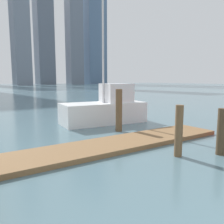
# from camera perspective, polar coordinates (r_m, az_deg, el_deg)

# --- Properties ---
(ground_plane) EXTENTS (300.00, 300.00, 0.00)m
(ground_plane) POSITION_cam_1_polar(r_m,az_deg,el_deg) (18.73, -23.01, -0.92)
(ground_plane) COLOR slate
(floating_dock) EXTENTS (10.58, 2.00, 0.18)m
(floating_dock) POSITION_cam_1_polar(r_m,az_deg,el_deg) (9.41, 0.68, -8.01)
(floating_dock) COLOR olive
(floating_dock) RESTS_ON ground_plane
(dock_piling_0) EXTENTS (0.30, 0.30, 1.68)m
(dock_piling_0) POSITION_cam_1_polar(r_m,az_deg,el_deg) (9.14, 25.42, -4.45)
(dock_piling_0) COLOR #473826
(dock_piling_0) RESTS_ON ground_plane
(dock_piling_2) EXTENTS (0.34, 0.34, 2.21)m
(dock_piling_2) POSITION_cam_1_polar(r_m,az_deg,el_deg) (12.00, 1.70, 0.41)
(dock_piling_2) COLOR brown
(dock_piling_2) RESTS_ON ground_plane
(dock_piling_4) EXTENTS (0.27, 0.27, 1.82)m
(dock_piling_4) POSITION_cam_1_polar(r_m,az_deg,el_deg) (8.39, 16.19, -4.53)
(dock_piling_4) COLOR brown
(dock_piling_4) RESTS_ON ground_plane
(moored_boat_0) EXTENTS (5.37, 2.59, 10.24)m
(moored_boat_0) POSITION_cam_1_polar(r_m,az_deg,el_deg) (14.46, -1.53, 0.92)
(moored_boat_0) COLOR white
(moored_boat_0) RESTS_ON ground_plane
(skyline_tower_3) EXTENTS (8.33, 9.91, 74.75)m
(skyline_tower_3) POSITION_cam_1_polar(r_m,az_deg,el_deg) (133.87, -22.06, 22.41)
(skyline_tower_3) COLOR slate
(skyline_tower_3) RESTS_ON ground_plane
(skyline_tower_4) EXTENTS (9.60, 10.97, 52.99)m
(skyline_tower_4) POSITION_cam_1_polar(r_m,az_deg,el_deg) (150.05, -16.48, 16.76)
(skyline_tower_4) COLOR slate
(skyline_tower_4) RESTS_ON ground_plane
(skyline_tower_5) EXTENTS (8.90, 10.82, 72.82)m
(skyline_tower_5) POSITION_cam_1_polar(r_m,az_deg,el_deg) (151.60, -9.43, 20.69)
(skyline_tower_5) COLOR slate
(skyline_tower_5) RESTS_ON ground_plane
(skyline_tower_6) EXTENTS (13.48, 10.10, 84.39)m
(skyline_tower_6) POSITION_cam_1_polar(r_m,az_deg,el_deg) (164.91, -4.36, 21.78)
(skyline_tower_6) COLOR slate
(skyline_tower_6) RESTS_ON ground_plane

